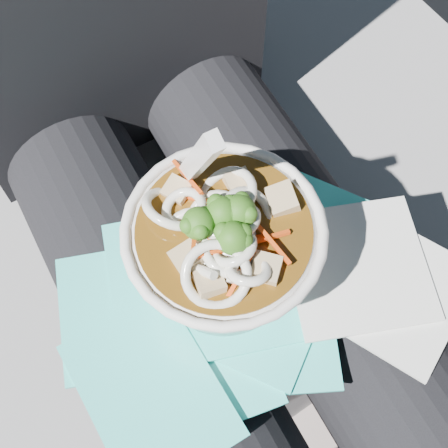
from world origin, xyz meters
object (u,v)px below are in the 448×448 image
lap (232,290)px  plastic_bag (211,302)px  udon_bowl (223,247)px  stone_ledge (184,279)px  person_body (191,212)px

lap → plastic_bag: (-0.04, -0.03, 0.08)m
lap → udon_bowl: bearing=-147.9°
stone_ledge → person_body: size_ratio=0.99×
person_body → plastic_bag: (-0.04, -0.12, 0.06)m
plastic_bag → udon_bowl: bearing=37.3°
udon_bowl → plastic_bag: bearing=-142.7°
plastic_bag → udon_bowl: 0.07m
plastic_bag → udon_bowl: size_ratio=1.63×
person_body → plastic_bag: bearing=-107.5°
plastic_bag → person_body: bearing=72.5°
lap → plastic_bag: plastic_bag is taller
stone_ledge → person_body: bearing=-90.0°
person_body → udon_bowl: person_body is taller
lap → udon_bowl: 0.15m
stone_ledge → lap: 0.34m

